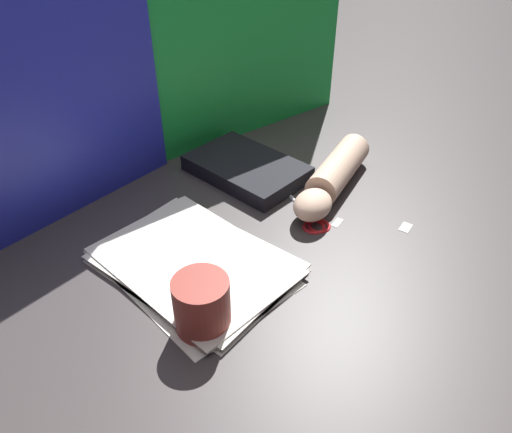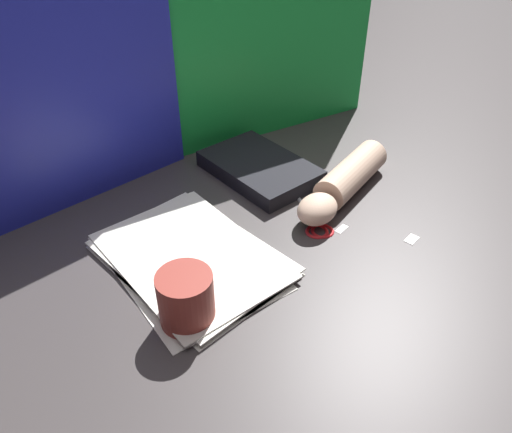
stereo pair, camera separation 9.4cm
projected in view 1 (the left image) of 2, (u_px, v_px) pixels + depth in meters
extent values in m
plane|color=#3D3838|center=(272.00, 248.00, 0.96)|extent=(6.00, 6.00, 0.00)
cube|color=#2833D1|center=(34.00, 108.00, 0.91)|extent=(0.56, 0.04, 0.48)
cube|color=green|center=(196.00, 59.00, 1.15)|extent=(0.88, 0.18, 0.46)
cube|color=white|center=(195.00, 266.00, 0.92)|extent=(0.26, 0.36, 0.00)
cube|color=white|center=(192.00, 266.00, 0.91)|extent=(0.28, 0.37, 0.00)
cube|color=white|center=(194.00, 261.00, 0.92)|extent=(0.25, 0.35, 0.00)
cube|color=white|center=(195.00, 261.00, 0.92)|extent=(0.27, 0.36, 0.00)
cube|color=white|center=(194.00, 261.00, 0.91)|extent=(0.26, 0.36, 0.00)
cube|color=black|center=(246.00, 168.00, 1.16)|extent=(0.18, 0.27, 0.04)
sphere|color=silver|center=(312.00, 217.00, 1.03)|extent=(0.01, 0.01, 0.01)
cylinder|color=silver|center=(299.00, 204.00, 1.07)|extent=(0.05, 0.10, 0.01)
torus|color=red|center=(319.00, 225.00, 1.01)|extent=(0.06, 0.06, 0.01)
cylinder|color=silver|center=(309.00, 203.00, 1.08)|extent=(0.08, 0.08, 0.01)
torus|color=red|center=(314.00, 225.00, 1.01)|extent=(0.07, 0.07, 0.01)
cylinder|color=beige|center=(339.00, 168.00, 1.13)|extent=(0.23, 0.12, 0.07)
ellipsoid|color=beige|center=(311.00, 204.00, 1.02)|extent=(0.11, 0.10, 0.05)
cube|color=white|center=(406.00, 227.00, 1.01)|extent=(0.03, 0.02, 0.00)
cube|color=white|center=(337.00, 222.00, 1.03)|extent=(0.03, 0.02, 0.00)
cylinder|color=#99382D|center=(202.00, 305.00, 0.78)|extent=(0.09, 0.09, 0.10)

